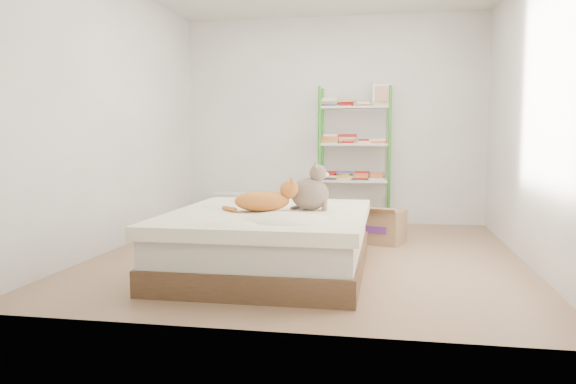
% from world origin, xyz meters
% --- Properties ---
extents(room, '(3.81, 4.21, 2.61)m').
position_xyz_m(room, '(0.00, 0.00, 1.30)').
color(room, '#937556').
rests_on(room, ground).
extents(bed, '(1.55, 1.93, 0.49)m').
position_xyz_m(bed, '(-0.23, -0.69, 0.25)').
color(bed, brown).
rests_on(bed, ground).
extents(orange_cat, '(0.58, 0.41, 0.21)m').
position_xyz_m(orange_cat, '(-0.28, -0.73, 0.60)').
color(orange_cat, '#CE6723').
rests_on(orange_cat, bed).
extents(grey_cat, '(0.34, 0.29, 0.38)m').
position_xyz_m(grey_cat, '(0.09, -0.57, 0.68)').
color(grey_cat, '#7D6255').
rests_on(grey_cat, bed).
extents(shelf_unit, '(0.88, 0.36, 1.74)m').
position_xyz_m(shelf_unit, '(0.31, 1.88, 0.88)').
color(shelf_unit, '#328F28').
rests_on(shelf_unit, ground).
extents(cardboard_box, '(0.58, 0.59, 0.39)m').
position_xyz_m(cardboard_box, '(0.63, 0.72, 0.17)').
color(cardboard_box, olive).
rests_on(cardboard_box, ground).
extents(white_bin, '(0.39, 0.37, 0.38)m').
position_xyz_m(white_bin, '(-1.30, 1.85, 0.19)').
color(white_bin, white).
rests_on(white_bin, ground).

